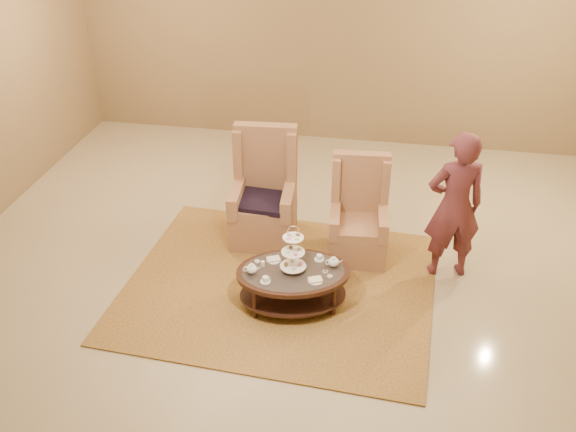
% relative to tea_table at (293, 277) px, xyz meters
% --- Properties ---
extents(ground, '(8.00, 8.00, 0.00)m').
position_rel_tea_table_xyz_m(ground, '(-0.00, 0.22, -0.35)').
color(ground, tan).
rests_on(ground, ground).
extents(ceiling, '(8.00, 8.00, 0.02)m').
position_rel_tea_table_xyz_m(ceiling, '(-0.00, 0.22, -0.35)').
color(ceiling, white).
rests_on(ceiling, ground).
extents(wall_back, '(8.00, 0.04, 3.50)m').
position_rel_tea_table_xyz_m(wall_back, '(-0.00, 4.22, 1.40)').
color(wall_back, olive).
rests_on(wall_back, ground).
extents(rug, '(3.40, 2.89, 0.02)m').
position_rel_tea_table_xyz_m(rug, '(-0.19, 0.27, -0.34)').
color(rug, '#A7853B').
rests_on(rug, ground).
extents(tea_table, '(1.31, 1.04, 0.96)m').
position_rel_tea_table_xyz_m(tea_table, '(0.00, 0.00, 0.00)').
color(tea_table, black).
rests_on(tea_table, ground).
extents(armchair_left, '(0.78, 0.81, 1.36)m').
position_rel_tea_table_xyz_m(armchair_left, '(-0.56, 1.25, 0.11)').
color(armchair_left, '#A2704C').
rests_on(armchair_left, ground).
extents(armchair_right, '(0.69, 0.71, 1.19)m').
position_rel_tea_table_xyz_m(armchair_right, '(0.57, 1.08, 0.05)').
color(armchair_right, '#A2704C').
rests_on(armchair_right, ground).
extents(person, '(0.70, 0.55, 1.70)m').
position_rel_tea_table_xyz_m(person, '(1.57, 0.85, 0.50)').
color(person, '#5B272D').
rests_on(person, ground).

